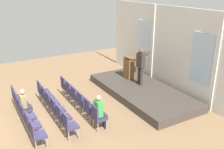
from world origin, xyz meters
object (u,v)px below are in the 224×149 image
Objects in this scene: speaker at (141,64)px; chair_r2_c1 at (20,101)px; chair_r0_c1 at (71,90)px; audience_r2_c2 at (25,103)px; chair_r2_c0 at (16,95)px; chair_r1_c4 at (62,116)px; chair_r2_c4 at (31,124)px; chair_r1_c5 at (69,124)px; chair_r1_c3 at (56,108)px; chair_r1_c2 at (51,102)px; chair_r2_c2 at (23,108)px; chair_r2_c5 at (36,133)px; chair_r1_c0 at (42,90)px; chair_r1_c1 at (46,96)px; audience_r0_c5 at (100,110)px; chair_r0_c4 at (90,109)px; lectern at (129,68)px; chair_r0_c0 at (65,85)px; chair_r2_c3 at (27,115)px; chair_r0_c5 at (98,116)px; chair_r0_c3 at (83,102)px; mic_stand at (139,76)px.

speaker is 5.54m from chair_r2_c1.
chair_r0_c1 is 2.18m from audience_r2_c2.
chair_r1_c4 is at bearing 22.44° from chair_r2_c0.
chair_r1_c5 is at bearing 58.81° from chair_r2_c4.
chair_r1_c2 is at bearing 180.00° from chair_r1_c3.
chair_r2_c1 is 0.65m from chair_r2_c2.
chair_r2_c2 is (-0.65, -1.08, 0.00)m from chair_r1_c3.
chair_r2_c5 is at bearing -39.55° from chair_r1_c3.
chair_r1_c0 is 1.00× the size of chair_r1_c1.
audience_r0_c5 reaches higher than chair_r1_c5.
chair_r1_c0 is at bearing 142.69° from audience_r2_c2.
audience_r2_c2 reaches higher than chair_r2_c0.
chair_r0_c4 is 1.00× the size of chair_r1_c1.
chair_r2_c2 is at bearing -90.00° from audience_r2_c2.
lectern is 4.70m from chair_r1_c3.
chair_r1_c2 is 1.00× the size of chair_r2_c4.
chair_r0_c4 is 1.26m from chair_r1_c5.
chair_r1_c5 is (0.65, -1.08, 0.00)m from chair_r0_c4.
chair_r1_c3 is at bearing -39.55° from chair_r0_c1.
chair_r0_c0 is 0.65m from chair_r0_c1.
chair_r2_c5 is at bearing -73.16° from chair_r0_c4.
audience_r0_c5 is 1.42× the size of chair_r1_c5.
chair_r1_c5 is at bearing 0.00° from chair_r1_c1.
chair_r1_c5 is (0.00, -1.16, -0.20)m from audience_r0_c5.
chair_r2_c1 is at bearing -73.16° from chair_r0_c0.
speaker is 1.89× the size of chair_r2_c3.
chair_r0_c5 is at bearing 18.28° from chair_r1_c0.
chair_r1_c3 is (0.00, -1.08, 0.00)m from chair_r0_c3.
audience_r2_c2 is at bearing 7.27° from chair_r2_c1.
mic_stand reaches higher than chair_r1_c3.
chair_r1_c3 and chair_r2_c0 have the same top height.
chair_r1_c1 and chair_r2_c1 have the same top height.
chair_r0_c1 is at bearing 140.45° from chair_r1_c3.
chair_r1_c2 is 1.00× the size of chair_r2_c1.
chair_r1_c2 and chair_r1_c3 have the same top height.
speaker is 5.67m from chair_r2_c4.
chair_r0_c5 is (2.61, 0.00, 0.00)m from chair_r0_c1.
audience_r0_c5 is 1.42× the size of chair_r2_c5.
chair_r0_c5 is at bearing 47.76° from chair_r2_c2.
chair_r2_c0 is (0.00, -2.16, 0.00)m from chair_r0_c0.
chair_r2_c0 is (-1.96, -1.08, 0.00)m from chair_r1_c3.
chair_r1_c4 is at bearing 180.00° from chair_r1_c5.
chair_r0_c3 is 1.00× the size of chair_r2_c1.
chair_r2_c0 is at bearing -161.72° from chair_r1_c5.
chair_r1_c3 is at bearing -121.19° from chair_r0_c4.
chair_r0_c1 is at bearing 157.56° from chair_r1_c5.
chair_r1_c5 is 1.00× the size of chair_r2_c3.
chair_r2_c5 is at bearing -2.43° from audience_r2_c2.
chair_r2_c4 is at bearing -47.76° from chair_r0_c1.
chair_r2_c5 is at bearing -58.81° from chair_r0_c3.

